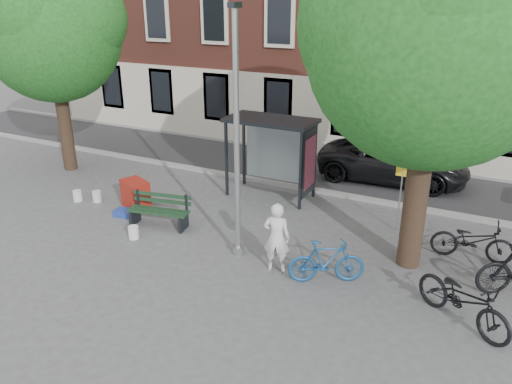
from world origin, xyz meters
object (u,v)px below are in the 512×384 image
object	(u,v)px
red_stand	(136,194)
painter	(277,237)
bike_c	(464,299)
bench	(159,212)
bike_a	(473,241)
bike_b	(326,261)
lamppost	(237,151)
car_dark	(393,161)
notice_sign	(402,178)
bus_shelter	(283,141)

from	to	relation	value
red_stand	painter	bearing A→B (deg)	-14.89
bike_c	bench	bearing A→B (deg)	116.30
bike_c	red_stand	world-z (taller)	bike_c
bike_a	bike_b	world-z (taller)	bike_b
painter	bike_c	size ratio (longest dim) A/B	0.80
lamppost	bike_c	world-z (taller)	lamppost
car_dark	notice_sign	distance (m)	4.28
bike_c	notice_sign	world-z (taller)	notice_sign
painter	bike_b	xyz separation A→B (m)	(1.25, 0.04, -0.35)
lamppost	bike_a	world-z (taller)	lamppost
bus_shelter	bike_b	distance (m)	5.48
car_dark	red_stand	xyz separation A→B (m)	(-6.58, -6.15, -0.27)
bus_shelter	red_stand	size ratio (longest dim) A/B	3.17
painter	bike_b	size ratio (longest dim) A/B	0.99
bus_shelter	painter	size ratio (longest dim) A/B	1.61
bus_shelter	bike_c	world-z (taller)	bus_shelter
lamppost	bench	distance (m)	3.73
car_dark	bus_shelter	bearing A→B (deg)	134.70
car_dark	notice_sign	size ratio (longest dim) A/B	2.47
bus_shelter	notice_sign	size ratio (longest dim) A/B	1.35
painter	car_dark	size ratio (longest dim) A/B	0.34
car_dark	notice_sign	world-z (taller)	notice_sign
bike_a	car_dark	bearing A→B (deg)	25.63
bike_a	car_dark	size ratio (longest dim) A/B	0.38
car_dark	bike_b	bearing A→B (deg)	177.66
bus_shelter	car_dark	distance (m)	4.49
bike_a	lamppost	bearing A→B (deg)	107.92
bike_b	bike_c	size ratio (longest dim) A/B	0.80
bus_shelter	bike_b	xyz separation A→B (m)	(3.06, -4.33, -1.38)
bus_shelter	bike_c	bearing A→B (deg)	-37.30
bike_a	red_stand	bearing A→B (deg)	90.73
lamppost	bike_a	distance (m)	6.31
lamppost	car_dark	bearing A→B (deg)	72.87
bus_shelter	car_dark	size ratio (longest dim) A/B	0.55
painter	bike_c	xyz separation A→B (m)	(4.24, -0.23, -0.30)
bike_b	painter	bearing A→B (deg)	63.09
bike_a	red_stand	xyz separation A→B (m)	(-9.67, -1.26, -0.07)
bike_c	red_stand	distance (m)	9.90
painter	notice_sign	bearing A→B (deg)	-134.44
bench	car_dark	bearing A→B (deg)	42.04
bike_b	notice_sign	distance (m)	3.77
painter	bike_a	world-z (taller)	painter
lamppost	bike_b	world-z (taller)	lamppost
bench	bike_c	world-z (taller)	bike_c
bike_c	car_dark	distance (m)	8.46
painter	car_dark	world-z (taller)	painter
painter	notice_sign	xyz separation A→B (m)	(2.13, 3.56, 0.68)
painter	bike_a	size ratio (longest dim) A/B	0.89
painter	car_dark	xyz separation A→B (m)	(1.06, 7.62, -0.16)
bike_a	painter	bearing A→B (deg)	116.56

